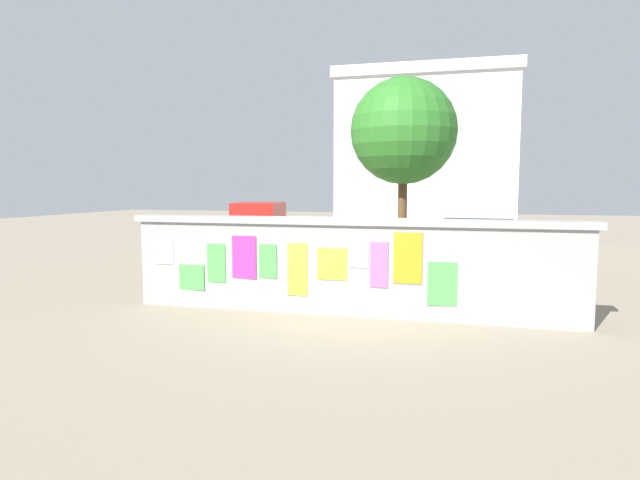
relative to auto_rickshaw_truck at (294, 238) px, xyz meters
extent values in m
plane|color=gray|center=(2.49, 3.26, -0.90)|extent=(60.00, 60.00, 0.00)
cube|color=#959595|center=(2.49, -4.74, -0.09)|extent=(8.07, 0.30, 1.62)
cube|color=#979797|center=(2.49, -4.74, 0.78)|extent=(8.27, 0.42, 0.12)
cube|color=silver|center=(-1.05, -4.90, 0.15)|extent=(0.37, 0.02, 0.47)
cube|color=#4CD84C|center=(-0.48, -4.90, -0.32)|extent=(0.52, 0.03, 0.48)
cube|color=#4CD84C|center=(0.03, -4.90, -0.03)|extent=(0.36, 0.02, 0.72)
cube|color=#F42D8C|center=(0.59, -4.90, 0.10)|extent=(0.47, 0.03, 0.79)
cube|color=#4CD84C|center=(1.05, -4.90, 0.04)|extent=(0.34, 0.02, 0.62)
cube|color=yellow|center=(1.62, -4.90, -0.09)|extent=(0.37, 0.01, 0.94)
cube|color=yellow|center=(2.26, -4.90, 0.03)|extent=(0.54, 0.02, 0.57)
cube|color=silver|center=(2.74, -4.90, 0.27)|extent=(0.33, 0.01, 0.57)
cube|color=#F9599E|center=(3.09, -4.90, 0.05)|extent=(0.31, 0.02, 0.79)
cube|color=orange|center=(3.58, -4.90, 0.18)|extent=(0.48, 0.01, 0.87)
cube|color=#4CD84C|center=(4.16, -4.90, -0.24)|extent=(0.48, 0.03, 0.74)
cylinder|color=black|center=(-1.03, -0.75, -0.55)|extent=(0.72, 0.26, 0.70)
cylinder|color=black|center=(-1.15, 0.55, -0.55)|extent=(0.72, 0.26, 0.70)
cylinder|color=black|center=(1.46, -0.52, -0.55)|extent=(0.72, 0.26, 0.70)
cylinder|color=black|center=(1.34, 0.78, -0.55)|extent=(0.72, 0.26, 0.70)
cube|color=red|center=(-0.99, -0.09, 0.20)|extent=(1.33, 1.61, 1.50)
cube|color=brown|center=(0.80, 0.08, -0.10)|extent=(2.53, 1.72, 0.90)
cylinder|color=black|center=(6.38, 3.21, -0.60)|extent=(0.61, 0.21, 0.60)
cylinder|color=black|center=(6.31, 1.76, -0.60)|extent=(0.61, 0.21, 0.60)
cylinder|color=black|center=(3.88, 3.33, -0.60)|extent=(0.61, 0.21, 0.60)
cylinder|color=black|center=(3.82, 1.87, -0.60)|extent=(0.61, 0.21, 0.60)
cube|color=silver|center=(5.10, 2.54, -0.30)|extent=(3.87, 1.87, 0.60)
cube|color=#262D38|center=(4.90, 2.55, 0.25)|extent=(1.97, 1.62, 0.50)
cylinder|color=black|center=(2.46, -3.23, -0.60)|extent=(0.61, 0.16, 0.60)
cylinder|color=black|center=(3.75, -3.10, -0.60)|extent=(0.61, 0.18, 0.60)
cube|color=red|center=(3.11, -3.16, -0.32)|extent=(1.02, 0.34, 0.32)
cube|color=black|center=(3.31, -3.14, -0.14)|extent=(0.58, 0.28, 0.10)
cube|color=#262626|center=(2.56, -3.22, -0.05)|extent=(0.10, 0.56, 0.03)
cylinder|color=black|center=(3.15, -1.19, -0.57)|extent=(0.66, 0.13, 0.66)
cylinder|color=black|center=(4.19, -1.04, -0.57)|extent=(0.66, 0.13, 0.66)
cube|color=red|center=(3.67, -1.12, -0.39)|extent=(0.95, 0.17, 0.06)
cylinder|color=red|center=(3.82, -1.09, -0.17)|extent=(0.03, 0.03, 0.40)
cube|color=black|center=(3.82, -1.09, 0.03)|extent=(0.21, 0.11, 0.05)
cube|color=black|center=(3.20, -1.18, -0.02)|extent=(0.10, 0.44, 0.03)
cylinder|color=black|center=(6.25, -2.85, -0.57)|extent=(0.66, 0.13, 0.66)
cylinder|color=black|center=(5.21, -2.99, -0.57)|extent=(0.66, 0.13, 0.66)
cube|color=#197233|center=(5.73, -2.92, -0.39)|extent=(0.95, 0.17, 0.06)
cylinder|color=#197233|center=(5.58, -2.94, -0.17)|extent=(0.03, 0.03, 0.40)
cube|color=black|center=(5.58, -2.94, 0.03)|extent=(0.21, 0.11, 0.05)
cube|color=black|center=(6.20, -2.86, -0.02)|extent=(0.10, 0.44, 0.03)
cylinder|color=#D83F72|center=(1.23, -2.85, -0.50)|extent=(0.12, 0.12, 0.80)
cylinder|color=#D83F72|center=(1.05, -2.82, -0.50)|extent=(0.12, 0.12, 0.80)
cylinder|color=yellow|center=(1.14, -2.83, 0.20)|extent=(0.39, 0.39, 0.60)
sphere|color=#8C664C|center=(1.14, -2.83, 0.61)|extent=(0.22, 0.22, 0.22)
cylinder|color=brown|center=(2.45, 4.48, 0.55)|extent=(0.31, 0.31, 2.90)
sphere|color=#2E7526|center=(2.45, 4.48, 3.25)|extent=(3.58, 3.58, 3.58)
cube|color=silver|center=(2.59, 13.23, 2.78)|extent=(8.30, 4.17, 7.37)
cube|color=silver|center=(2.59, 13.23, 6.72)|extent=(8.60, 4.47, 0.50)
camera|label=1|loc=(4.49, -14.11, 1.39)|focal=30.51mm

